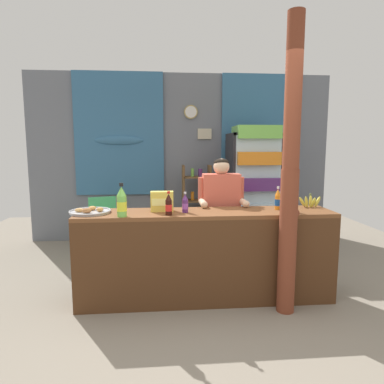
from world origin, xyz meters
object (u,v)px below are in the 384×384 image
Objects in this scene: soda_bottle_grape_soda at (185,204)px; pastry_tray at (90,211)px; banana_bunch at (310,202)px; timber_post at (290,176)px; soda_bottle_lime_soda at (122,202)px; snack_box_instant_noodle at (162,201)px; bottle_shelf_rack at (196,203)px; plastic_lawn_chair at (104,221)px; stall_counter at (207,249)px; drink_fridge at (253,181)px; soda_bottle_water at (290,203)px; soda_bottle_cola at (169,205)px; soda_bottle_orange_soda at (278,200)px; shopkeeper at (221,205)px.

soda_bottle_grape_soda is 0.98m from pastry_tray.
pastry_tray is at bearing -176.82° from banana_bunch.
timber_post is 10.48× the size of banana_bunch.
timber_post is 1.64m from soda_bottle_lime_soda.
soda_bottle_grape_soda is 0.91× the size of snack_box_instant_noodle.
timber_post reaches higher than banana_bunch.
bottle_shelf_rack is 5.64× the size of snack_box_instant_noodle.
plastic_lawn_chair is 3.05m from banana_bunch.
timber_post is at bearing -131.01° from banana_bunch.
soda_bottle_grape_soda is (-0.22, 0.06, 0.47)m from stall_counter.
snack_box_instant_noodle is at bearing -61.70° from plastic_lawn_chair.
snack_box_instant_noodle is at bearing -128.86° from drink_fridge.
banana_bunch is (0.33, 0.25, -0.04)m from soda_bottle_water.
snack_box_instant_noodle is (0.39, 0.24, -0.03)m from soda_bottle_lime_soda.
soda_bottle_lime_soda reaches higher than soda_bottle_water.
soda_bottle_cola is 1.12× the size of soda_bottle_grape_soda.
soda_bottle_lime_soda is 0.46m from soda_bottle_cola.
soda_bottle_orange_soda is 1.18× the size of soda_bottle_grape_soda.
banana_bunch is at bearing 9.62° from soda_bottle_lime_soda.
banana_bunch is at bearing 15.02° from soda_bottle_orange_soda.
shopkeeper is 0.89m from soda_bottle_cola.
soda_bottle_orange_soda is (2.15, -1.68, 0.57)m from plastic_lawn_chair.
soda_bottle_orange_soda is at bearing -0.31° from snack_box_instant_noodle.
shopkeeper reaches higher than soda_bottle_grape_soda.
snack_box_instant_noodle is at bearing 32.05° from soda_bottle_lime_soda.
timber_post reaches higher than bottle_shelf_rack.
soda_bottle_water is (2.23, -1.82, 0.57)m from plastic_lawn_chair.
shopkeeper is 5.52× the size of banana_bunch.
snack_box_instant_noodle is 0.74m from pastry_tray.
bottle_shelf_rack is 2.18m from snack_box_instant_noodle.
banana_bunch is (1.42, 0.19, -0.03)m from soda_bottle_grape_soda.
bottle_shelf_rack is (-0.65, 2.47, -0.67)m from timber_post.
pastry_tray is (-0.74, -0.03, -0.09)m from snack_box_instant_noodle.
snack_box_instant_noodle is at bearing -176.41° from banana_bunch.
soda_bottle_orange_soda is at bearing 86.43° from timber_post.
soda_bottle_lime_soda is at bearing -131.94° from drink_fridge.
shopkeeper is at bearing 30.06° from snack_box_instant_noodle.
soda_bottle_grape_soda is at bearing -98.72° from bottle_shelf_rack.
stall_counter is 11.52× the size of soda_bottle_water.
pastry_tray is at bearing 148.56° from soda_bottle_lime_soda.
soda_bottle_grape_soda is at bearing -133.30° from shopkeeper.
plastic_lawn_chair is at bearing 122.95° from soda_bottle_grape_soda.
shopkeeper is at bearing 30.78° from soda_bottle_lime_soda.
soda_bottle_grape_soda is (-1.01, -0.08, -0.02)m from soda_bottle_orange_soda.
pastry_tray is (-0.97, 0.06, -0.07)m from soda_bottle_grape_soda.
soda_bottle_orange_soda is (1.63, 0.24, -0.03)m from soda_bottle_lime_soda.
soda_bottle_water is (0.87, 0.00, 0.48)m from stall_counter.
soda_bottle_cola is 1.27m from soda_bottle_water.
soda_bottle_grape_soda is at bearing -172.45° from banana_bunch.
soda_bottle_water is 1.10m from soda_bottle_grape_soda.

